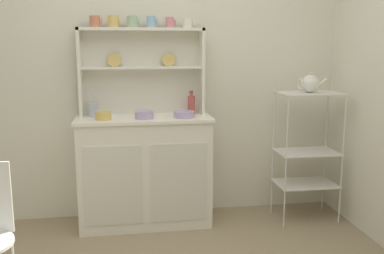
{
  "coord_description": "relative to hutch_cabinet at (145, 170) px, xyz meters",
  "views": [
    {
      "loc": [
        -0.25,
        -2.11,
        1.47
      ],
      "look_at": [
        0.26,
        1.12,
        0.85
      ],
      "focal_mm": 41.21,
      "sensor_mm": 36.0,
      "label": 1
    }
  ],
  "objects": [
    {
      "name": "cup_rose_4",
      "position": [
        0.23,
        0.12,
        1.18
      ],
      "size": [
        0.08,
        0.07,
        0.08
      ],
      "color": "#D17A84",
      "rests_on": "hutch_shelf_unit"
    },
    {
      "name": "jam_bottle",
      "position": [
        0.4,
        0.09,
        0.52
      ],
      "size": [
        0.06,
        0.06,
        0.19
      ],
      "color": "#B74C47",
      "rests_on": "hutch_cabinet"
    },
    {
      "name": "cup_gold_1",
      "position": [
        -0.21,
        0.12,
        1.18
      ],
      "size": [
        0.1,
        0.08,
        0.09
      ],
      "color": "#DBB760",
      "rests_on": "hutch_shelf_unit"
    },
    {
      "name": "wall_back",
      "position": [
        0.09,
        0.26,
        0.79
      ],
      "size": [
        3.84,
        0.05,
        2.5
      ],
      "primitive_type": "cube",
      "color": "silver",
      "rests_on": "ground"
    },
    {
      "name": "porcelain_teapot",
      "position": [
        1.34,
        -0.11,
        0.69
      ],
      "size": [
        0.24,
        0.14,
        0.17
      ],
      "color": "white",
      "rests_on": "bakers_rack"
    },
    {
      "name": "bowl_cream_small",
      "position": [
        0.31,
        -0.07,
        0.46
      ],
      "size": [
        0.16,
        0.16,
        0.05
      ],
      "primitive_type": "cylinder",
      "color": "#B79ECC",
      "rests_on": "hutch_cabinet"
    },
    {
      "name": "cup_terracotta_0",
      "position": [
        -0.36,
        0.12,
        1.18
      ],
      "size": [
        0.09,
        0.08,
        0.09
      ],
      "color": "#C67556",
      "rests_on": "hutch_shelf_unit"
    },
    {
      "name": "bakers_rack",
      "position": [
        1.34,
        -0.11,
        0.21
      ],
      "size": [
        0.5,
        0.33,
        1.08
      ],
      "color": "silver",
      "rests_on": "ground"
    },
    {
      "name": "bowl_floral_medium",
      "position": [
        0.0,
        -0.07,
        0.46
      ],
      "size": [
        0.14,
        0.14,
        0.06
      ],
      "primitive_type": "cylinder",
      "color": "#B79ECC",
      "rests_on": "hutch_cabinet"
    },
    {
      "name": "hutch_shelf_unit",
      "position": [
        0.0,
        0.16,
        0.84
      ],
      "size": [
        1.0,
        0.18,
        0.7
      ],
      "color": "silver",
      "rests_on": "hutch_cabinet"
    },
    {
      "name": "cup_sage_2",
      "position": [
        -0.07,
        0.12,
        1.18
      ],
      "size": [
        0.1,
        0.08,
        0.09
      ],
      "color": "#9EB78E",
      "rests_on": "hutch_shelf_unit"
    },
    {
      "name": "bowl_mixing_large",
      "position": [
        -0.31,
        -0.07,
        0.47
      ],
      "size": [
        0.13,
        0.13,
        0.06
      ],
      "primitive_type": "cylinder",
      "color": "#DBB760",
      "rests_on": "hutch_cabinet"
    },
    {
      "name": "hutch_cabinet",
      "position": [
        0.0,
        0.0,
        0.0
      ],
      "size": [
        1.08,
        0.45,
        0.89
      ],
      "color": "white",
      "rests_on": "ground"
    },
    {
      "name": "utensil_jar",
      "position": [
        -0.4,
        0.08,
        0.49
      ],
      "size": [
        0.08,
        0.08,
        0.23
      ],
      "color": "#B2B7C6",
      "rests_on": "hutch_cabinet"
    },
    {
      "name": "cup_sky_3",
      "position": [
        0.08,
        0.12,
        1.18
      ],
      "size": [
        0.09,
        0.07,
        0.09
      ],
      "color": "#8EB2D1",
      "rests_on": "hutch_shelf_unit"
    },
    {
      "name": "cup_cream_5",
      "position": [
        0.37,
        0.12,
        1.18
      ],
      "size": [
        0.09,
        0.08,
        0.08
      ],
      "color": "silver",
      "rests_on": "hutch_shelf_unit"
    }
  ]
}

